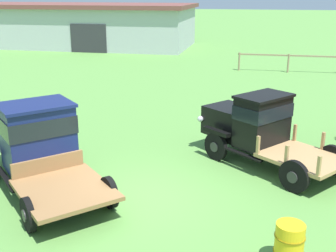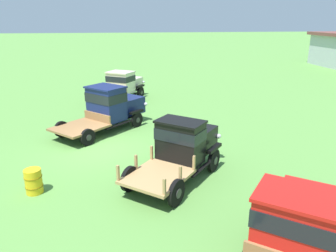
% 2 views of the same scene
% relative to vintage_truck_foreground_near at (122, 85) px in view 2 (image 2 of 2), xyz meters
% --- Properties ---
extents(ground_plane, '(240.00, 240.00, 0.00)m').
position_rel_vintage_truck_foreground_near_xyz_m(ground_plane, '(9.21, -1.01, -1.08)').
color(ground_plane, '#5B9342').
extents(vintage_truck_foreground_near, '(5.07, 4.05, 2.03)m').
position_rel_vintage_truck_foreground_near_xyz_m(vintage_truck_foreground_near, '(0.00, 0.00, 0.00)').
color(vintage_truck_foreground_near, black).
rests_on(vintage_truck_foreground_near, ground).
extents(vintage_truck_second_in_line, '(5.04, 5.01, 2.29)m').
position_rel_vintage_truck_foreground_near_xyz_m(vintage_truck_second_in_line, '(6.40, -0.71, 0.10)').
color(vintage_truck_second_in_line, black).
rests_on(vintage_truck_second_in_line, ground).
extents(vintage_truck_midrow_center, '(4.65, 4.22, 2.15)m').
position_rel_vintage_truck_foreground_near_xyz_m(vintage_truck_midrow_center, '(12.18, 2.12, 0.03)').
color(vintage_truck_midrow_center, black).
rests_on(vintage_truck_midrow_center, ground).
extents(vintage_truck_far_side, '(5.62, 4.95, 2.11)m').
position_rel_vintage_truck_foreground_near_xyz_m(vintage_truck_far_side, '(17.56, 3.72, 0.01)').
color(vintage_truck_far_side, black).
rests_on(vintage_truck_far_side, ground).
extents(oil_drum_beside_row, '(0.59, 0.59, 0.85)m').
position_rel_vintage_truck_foreground_near_xyz_m(oil_drum_beside_row, '(12.91, -3.08, -0.66)').
color(oil_drum_beside_row, gold).
rests_on(oil_drum_beside_row, ground).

